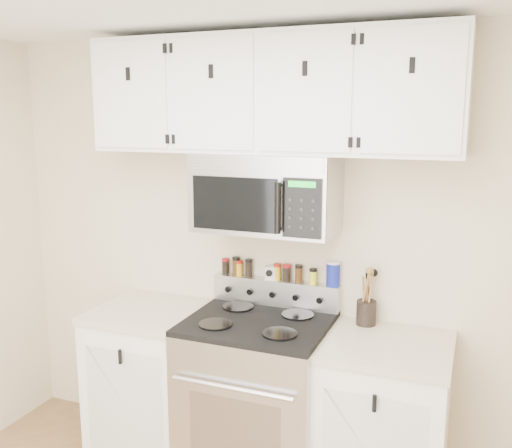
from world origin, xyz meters
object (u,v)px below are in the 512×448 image
at_px(range, 258,399).
at_px(microwave, 267,193).
at_px(utensil_crock, 366,311).
at_px(salt_canister, 333,274).

bearing_deg(range, microwave, 89.77).
xyz_separation_m(utensil_crock, salt_canister, (-0.20, 0.05, 0.17)).
distance_m(range, salt_canister, 0.81).
height_order(range, utensil_crock, utensil_crock).
bearing_deg(utensil_crock, salt_canister, 166.09).
distance_m(range, microwave, 1.15).
xyz_separation_m(microwave, salt_canister, (0.34, 0.16, -0.46)).
distance_m(microwave, utensil_crock, 0.84).
height_order(microwave, salt_canister, microwave).
bearing_deg(microwave, salt_canister, 24.61).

